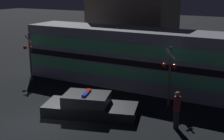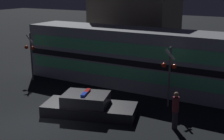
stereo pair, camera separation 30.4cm
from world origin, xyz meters
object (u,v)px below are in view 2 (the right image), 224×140
object	(u,v)px
crossing_signal_near	(169,71)
train	(129,57)
pedestrian	(175,110)
police_car	(89,106)

from	to	relation	value
crossing_signal_near	train	bearing A→B (deg)	144.94
crossing_signal_near	pedestrian	bearing A→B (deg)	-63.78
police_car	crossing_signal_near	size ratio (longest dim) A/B	1.53
train	crossing_signal_near	xyz separation A→B (m)	(3.59, -2.52, 0.13)
train	pedestrian	bearing A→B (deg)	-46.09
train	crossing_signal_near	distance (m)	4.39
train	police_car	size ratio (longest dim) A/B	2.89
pedestrian	crossing_signal_near	distance (m)	2.97
police_car	crossing_signal_near	bearing A→B (deg)	27.31
train	police_car	world-z (taller)	train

